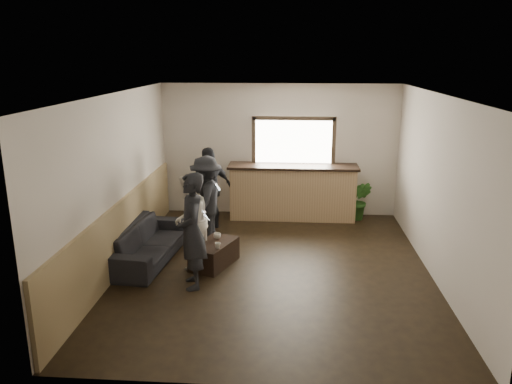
# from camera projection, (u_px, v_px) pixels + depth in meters

# --- Properties ---
(ground) EXTENTS (5.00, 6.00, 0.01)m
(ground) POSITION_uv_depth(u_px,v_px,m) (273.00, 269.00, 8.12)
(ground) COLOR black
(room_shell) EXTENTS (5.01, 6.01, 2.80)m
(room_shell) POSITION_uv_depth(u_px,v_px,m) (227.00, 181.00, 7.78)
(room_shell) COLOR silver
(room_shell) RESTS_ON ground
(bar_counter) EXTENTS (2.70, 0.68, 2.13)m
(bar_counter) POSITION_uv_depth(u_px,v_px,m) (293.00, 188.00, 10.52)
(bar_counter) COLOR tan
(bar_counter) RESTS_ON ground
(sofa) EXTENTS (1.02, 2.17, 0.61)m
(sofa) POSITION_uv_depth(u_px,v_px,m) (147.00, 242.00, 8.42)
(sofa) COLOR black
(sofa) RESTS_ON ground
(coffee_table) EXTENTS (0.78, 1.00, 0.39)m
(coffee_table) POSITION_uv_depth(u_px,v_px,m) (214.00, 254.00, 8.22)
(coffee_table) COLOR black
(coffee_table) RESTS_ON ground
(cup_a) EXTENTS (0.12, 0.12, 0.10)m
(cup_a) POSITION_uv_depth(u_px,v_px,m) (217.00, 236.00, 8.34)
(cup_a) COLOR silver
(cup_a) RESTS_ON coffee_table
(cup_b) EXTENTS (0.13, 0.13, 0.09)m
(cup_b) POSITION_uv_depth(u_px,v_px,m) (218.00, 245.00, 7.93)
(cup_b) COLOR silver
(cup_b) RESTS_ON coffee_table
(potted_plant) EXTENTS (0.53, 0.46, 0.84)m
(potted_plant) POSITION_uv_depth(u_px,v_px,m) (360.00, 201.00, 10.44)
(potted_plant) COLOR #2D6623
(potted_plant) RESTS_ON ground
(person_a) EXTENTS (0.58, 0.73, 1.75)m
(person_a) POSITION_uv_depth(u_px,v_px,m) (192.00, 231.00, 7.30)
(person_a) COLOR black
(person_a) RESTS_ON ground
(person_b) EXTENTS (0.67, 0.82, 1.56)m
(person_b) POSITION_uv_depth(u_px,v_px,m) (190.00, 221.00, 8.03)
(person_b) COLOR beige
(person_b) RESTS_ON ground
(person_c) EXTENTS (0.71, 1.10, 1.62)m
(person_c) POSITION_uv_depth(u_px,v_px,m) (207.00, 199.00, 9.12)
(person_c) COLOR black
(person_c) RESTS_ON ground
(person_d) EXTENTS (0.97, 0.95, 1.64)m
(person_d) POSITION_uv_depth(u_px,v_px,m) (210.00, 188.00, 9.83)
(person_d) COLOR black
(person_d) RESTS_ON ground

